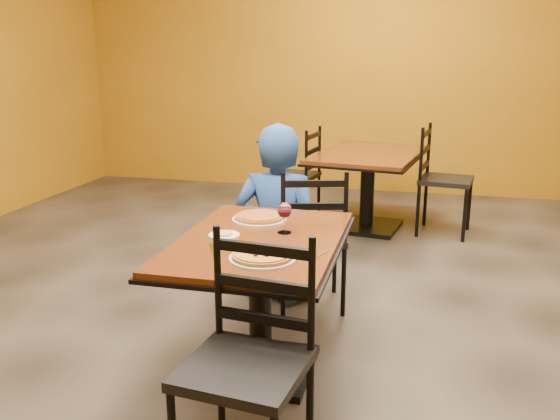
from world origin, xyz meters
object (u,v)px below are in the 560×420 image
(table_main, at_px, (260,274))
(table_second, at_px, (368,172))
(plate_main, at_px, (263,258))
(wine_glass, at_px, (284,216))
(pizza_main, at_px, (263,255))
(chair_main_near, at_px, (244,370))
(pizza_far, at_px, (259,216))
(diner, at_px, (278,212))
(side_plate, at_px, (224,235))
(chair_second_left, at_px, (294,176))
(chair_second_right, at_px, (446,181))
(plate_far, at_px, (259,219))
(chair_main_far, at_px, (311,237))

(table_main, xyz_separation_m, table_second, (0.29, 2.83, 0.01))
(plate_main, distance_m, wine_glass, 0.43)
(pizza_main, bearing_deg, chair_main_near, -82.46)
(table_main, relative_size, pizza_main, 4.33)
(table_second, distance_m, pizza_main, 3.14)
(pizza_main, bearing_deg, table_main, 108.13)
(table_main, relative_size, pizza_far, 4.39)
(chair_main_near, bearing_deg, wine_glass, 100.88)
(table_main, distance_m, diner, 1.02)
(side_plate, bearing_deg, diner, 88.21)
(table_main, relative_size, diner, 1.01)
(wine_glass, bearing_deg, chair_main_near, -85.98)
(chair_second_left, distance_m, chair_second_right, 1.45)
(table_second, height_order, pizza_main, pizza_main)
(side_plate, bearing_deg, chair_second_right, 67.09)
(plate_far, distance_m, wine_glass, 0.30)
(plate_main, bearing_deg, table_main, 108.13)
(chair_main_near, bearing_deg, chair_second_right, 83.90)
(table_main, xyz_separation_m, diner, (-0.15, 1.00, 0.05))
(pizza_far, bearing_deg, pizza_main, -73.14)
(diner, bearing_deg, wine_glass, 105.02)
(plate_far, bearing_deg, pizza_main, -73.14)
(table_second, relative_size, chair_main_near, 1.51)
(diner, relative_size, pizza_main, 4.30)
(chair_second_right, relative_size, plate_main, 3.29)
(chair_main_near, bearing_deg, table_main, 108.31)
(table_second, height_order, chair_main_near, chair_main_near)
(table_main, bearing_deg, chair_main_near, -78.54)
(diner, height_order, side_plate, diner)
(chair_main_far, height_order, side_plate, chair_main_far)
(plate_main, bearing_deg, chair_main_near, -82.46)
(chair_main_far, xyz_separation_m, plate_main, (0.00, -1.22, 0.28))
(table_main, xyz_separation_m, wine_glass, (0.10, 0.12, 0.28))
(wine_glass, bearing_deg, pizza_far, 133.13)
(chair_second_right, relative_size, diner, 0.83)
(plate_far, distance_m, pizza_far, 0.02)
(table_second, relative_size, diner, 1.23)
(plate_main, xyz_separation_m, pizza_far, (-0.19, 0.63, 0.02))
(chair_second_right, xyz_separation_m, wine_glass, (-0.91, -2.71, 0.33))
(wine_glass, bearing_deg, table_main, -131.20)
(plate_far, xyz_separation_m, wine_glass, (0.19, -0.21, 0.08))
(chair_main_far, xyz_separation_m, side_plate, (-0.28, -0.93, 0.28))
(plate_far, height_order, wine_glass, wine_glass)
(chair_second_left, bearing_deg, chair_second_right, 98.32)
(wine_glass, bearing_deg, side_plate, -155.64)
(chair_second_left, height_order, plate_main, chair_second_left)
(chair_second_left, xyz_separation_m, chair_second_right, (1.45, 0.00, 0.03))
(table_second, height_order, chair_second_right, chair_second_right)
(chair_main_far, bearing_deg, diner, -36.89)
(table_second, relative_size, pizza_main, 5.27)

